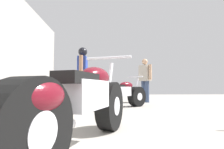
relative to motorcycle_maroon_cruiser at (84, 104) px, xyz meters
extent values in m
plane|color=gray|center=(0.83, 1.88, -0.40)|extent=(18.53, 18.53, 0.00)
cylinder|color=black|center=(0.26, 0.70, -0.09)|extent=(0.38, 0.64, 0.62)
cylinder|color=silver|center=(0.26, 0.70, -0.09)|extent=(0.26, 0.29, 0.23)
cylinder|color=black|center=(-0.22, -0.61, -0.09)|extent=(0.38, 0.64, 0.62)
cylinder|color=silver|center=(-0.22, -0.61, -0.09)|extent=(0.26, 0.29, 0.23)
cube|color=silver|center=(0.02, 0.04, 0.08)|extent=(0.43, 0.66, 0.27)
ellipsoid|color=#5B0F19|center=(0.09, 0.24, 0.26)|extent=(0.41, 0.56, 0.21)
cube|color=black|center=(-0.04, -0.12, 0.23)|extent=(0.36, 0.51, 0.10)
ellipsoid|color=#5B0F19|center=(-0.21, -0.57, 0.10)|extent=(0.38, 0.48, 0.23)
cylinder|color=silver|center=(0.25, 0.66, 0.20)|extent=(0.13, 0.24, 0.56)
cylinder|color=silver|center=(0.23, 0.62, 0.53)|extent=(0.57, 0.24, 0.03)
cylinder|color=silver|center=(-0.21, -0.18, -0.18)|extent=(0.26, 0.53, 0.09)
cylinder|color=black|center=(1.10, 3.44, -0.12)|extent=(0.57, 0.52, 0.56)
cylinder|color=silver|center=(1.10, 3.44, -0.12)|extent=(0.31, 0.31, 0.21)
cylinder|color=black|center=(0.14, 2.62, -0.12)|extent=(0.57, 0.52, 0.56)
cylinder|color=silver|center=(0.14, 2.62, -0.12)|extent=(0.31, 0.31, 0.21)
cube|color=silver|center=(0.62, 3.03, 0.04)|extent=(0.56, 0.52, 0.24)
ellipsoid|color=#5B0F19|center=(0.77, 3.15, 0.19)|extent=(0.49, 0.46, 0.19)
cube|color=black|center=(0.50, 2.93, 0.17)|extent=(0.44, 0.42, 0.09)
ellipsoid|color=#5B0F19|center=(0.17, 2.65, 0.05)|extent=(0.44, 0.42, 0.21)
cylinder|color=silver|center=(1.08, 3.41, 0.14)|extent=(0.20, 0.17, 0.51)
cylinder|color=silver|center=(1.05, 3.39, 0.44)|extent=(0.37, 0.43, 0.03)
cylinder|color=silver|center=(0.34, 2.95, -0.20)|extent=(0.42, 0.37, 0.08)
cylinder|color=#384766|center=(1.71, 4.72, -0.02)|extent=(0.20, 0.20, 0.76)
cylinder|color=#384766|center=(1.61, 4.88, -0.02)|extent=(0.20, 0.20, 0.76)
cube|color=#B2A899|center=(1.66, 4.80, 0.66)|extent=(0.42, 0.48, 0.58)
cylinder|color=tan|center=(1.80, 4.58, 0.68)|extent=(0.14, 0.14, 0.54)
cylinder|color=tan|center=(1.52, 5.02, 0.68)|extent=(0.14, 0.14, 0.54)
sphere|color=tan|center=(1.66, 4.80, 1.07)|extent=(0.21, 0.21, 0.21)
cylinder|color=#2D3851|center=(-0.47, 3.76, 0.01)|extent=(0.16, 0.16, 0.82)
cylinder|color=#2D3851|center=(-0.47, 3.56, 0.01)|extent=(0.16, 0.16, 0.82)
cube|color=navy|center=(-0.47, 3.66, 0.73)|extent=(0.26, 0.46, 0.63)
cylinder|color=#9E7051|center=(-0.46, 3.94, 0.76)|extent=(0.12, 0.12, 0.57)
cylinder|color=#9E7051|center=(-0.48, 3.38, 0.76)|extent=(0.12, 0.12, 0.57)
sphere|color=black|center=(-0.47, 3.66, 1.18)|extent=(0.23, 0.23, 0.23)
sphere|color=black|center=(-0.47, 3.66, 1.20)|extent=(0.27, 0.27, 0.27)
camera|label=1|loc=(0.19, -1.64, 0.16)|focal=28.62mm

